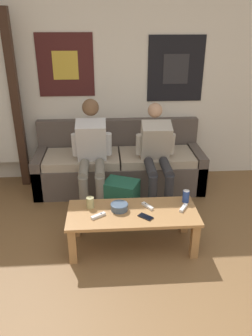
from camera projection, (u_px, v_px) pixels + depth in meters
name	position (u px, v px, depth m)	size (l,w,h in m)	color
wall_back	(123.00, 83.00, 4.17)	(10.00, 0.07, 2.55)	white
couch	(119.00, 166.00, 4.25)	(2.11, 0.73, 0.82)	#564C47
coffee_table	(133.00, 218.00, 3.08)	(1.22, 0.52, 0.38)	#B27F4C
person_seated_adult	(92.00, 151.00, 3.75)	(0.47, 0.88, 1.19)	gray
person_seated_teen	(157.00, 152.00, 3.80)	(0.47, 0.89, 1.13)	#2D2D33
backpack	(121.00, 199.00, 3.63)	(0.44, 0.40, 0.41)	#1E5642
ceramic_bowl	(119.00, 206.00, 3.06)	(0.17, 0.17, 0.07)	#475B75
pillar_candle	(90.00, 203.00, 3.10)	(0.07, 0.07, 0.12)	tan
drink_can_blue	(186.00, 196.00, 3.19)	(0.07, 0.07, 0.12)	#28479E
game_controller_near_left	(183.00, 208.00, 3.09)	(0.11, 0.14, 0.03)	white
game_controller_near_right	(147.00, 206.00, 3.12)	(0.10, 0.14, 0.03)	white
game_controller_far_center	(98.00, 216.00, 2.97)	(0.14, 0.11, 0.03)	white
cell_phone	(146.00, 217.00, 2.96)	(0.14, 0.14, 0.01)	black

